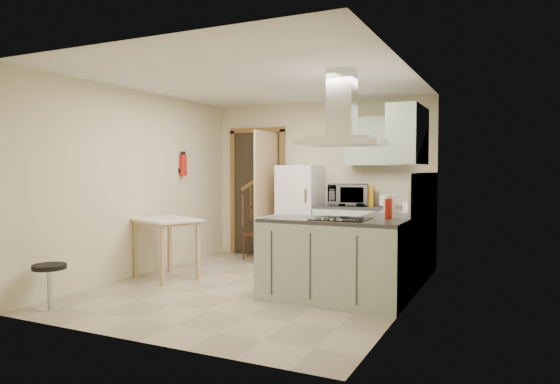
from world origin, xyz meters
The scene contains 28 objects.
floor centered at (0.00, 0.00, 0.00)m, with size 4.20×4.20×0.00m, color tan.
ceiling centered at (0.00, 0.00, 2.50)m, with size 4.20×4.20×0.00m, color silver.
back_wall centered at (0.00, 2.10, 1.25)m, with size 3.60×3.60×0.00m, color beige.
left_wall centered at (-1.80, 0.00, 1.25)m, with size 4.20×4.20×0.00m, color beige.
right_wall centered at (1.80, 0.00, 1.25)m, with size 4.20×4.20×0.00m, color beige.
doorway centered at (-1.10, 2.07, 1.05)m, with size 1.10×0.12×2.10m, color brown.
fridge centered at (-0.20, 1.80, 0.75)m, with size 0.60×0.60×1.50m, color white.
counter_back centered at (0.66, 1.80, 0.45)m, with size 1.08×0.60×0.90m, color #9EB2A0.
counter_right centered at (1.50, 1.12, 0.45)m, with size 0.60×1.95×0.90m, color #9EB2A0.
splashback centered at (0.96, 2.09, 1.15)m, with size 1.68×0.02×0.50m, color beige.
wall_cabinet_back centered at (0.95, 1.93, 1.85)m, with size 0.85×0.35×0.70m, color #9EB2A0.
wall_cabinet_right centered at (1.62, 0.85, 1.85)m, with size 0.35×0.90×0.70m, color #9EB2A0.
peninsula centered at (1.02, -0.18, 0.45)m, with size 1.55×0.65×0.90m, color #9EB2A0.
hob centered at (1.12, -0.18, 0.91)m, with size 0.58×0.50×0.01m, color black.
extractor_hood centered at (1.12, -0.18, 1.72)m, with size 0.90×0.55×0.10m, color silver.
sink centered at (1.50, 0.95, 0.91)m, with size 0.45×0.40×0.01m, color silver.
fire_extinguisher centered at (-1.74, 0.90, 1.50)m, with size 0.10×0.10×0.32m, color #B2140F.
drop_leaf_table centered at (-1.33, -0.04, 0.40)m, with size 0.85×0.63×0.79m, color tan.
bentwood_chair centered at (-0.98, 1.74, 0.41)m, with size 0.36×0.36×0.81m, color #452F17.
stool centered at (-1.54, -1.69, 0.23)m, with size 0.34×0.34×0.46m, color black.
microwave centered at (0.56, 1.82, 1.06)m, with size 0.58×0.39×0.32m, color black.
kettle centered at (1.11, 1.80, 0.99)m, with size 0.13×0.13×0.19m, color white.
cereal_box centered at (0.90, 1.87, 1.05)m, with size 0.08×0.20×0.29m, color orange.
soap_bottle centered at (1.56, 1.19, 0.99)m, with size 0.08×0.08×0.18m, color #B5B8C2.
paper_towel centered at (1.56, 0.23, 1.03)m, with size 0.11×0.11×0.27m, color white.
cup centered at (1.42, 0.72, 0.95)m, with size 0.12×0.12×0.09m, color silver.
red_bottle centered at (1.57, 0.08, 1.01)m, with size 0.08×0.08×0.22m, color #A61D0E.
book centered at (-1.45, -0.04, 0.84)m, with size 0.16×0.22×0.10m, color #9C3434.
Camera 1 is at (2.83, -5.29, 1.44)m, focal length 32.00 mm.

